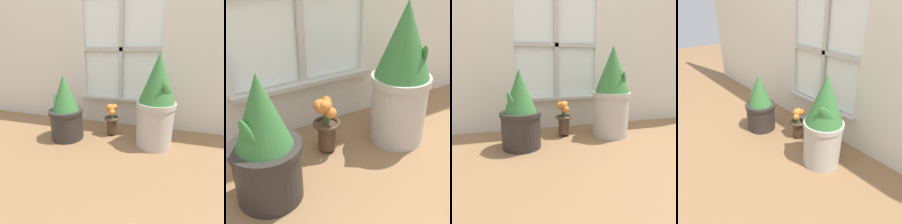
# 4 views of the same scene
# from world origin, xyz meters

# --- Properties ---
(ground_plane) EXTENTS (10.00, 10.00, 0.00)m
(ground_plane) POSITION_xyz_m (0.00, 0.00, 0.00)
(ground_plane) COLOR olive
(potted_plant_left) EXTENTS (0.29, 0.29, 0.56)m
(potted_plant_left) POSITION_xyz_m (-0.37, 0.14, 0.25)
(potted_plant_left) COLOR #2D2826
(potted_plant_left) RESTS_ON ground_plane
(potted_plant_right) EXTENTS (0.30, 0.30, 0.73)m
(potted_plant_right) POSITION_xyz_m (0.37, 0.22, 0.36)
(potted_plant_right) COLOR #B7B2A8
(potted_plant_right) RESTS_ON ground_plane
(flower_vase) EXTENTS (0.14, 0.14, 0.29)m
(flower_vase) POSITION_xyz_m (-0.01, 0.31, 0.17)
(flower_vase) COLOR #473323
(flower_vase) RESTS_ON ground_plane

